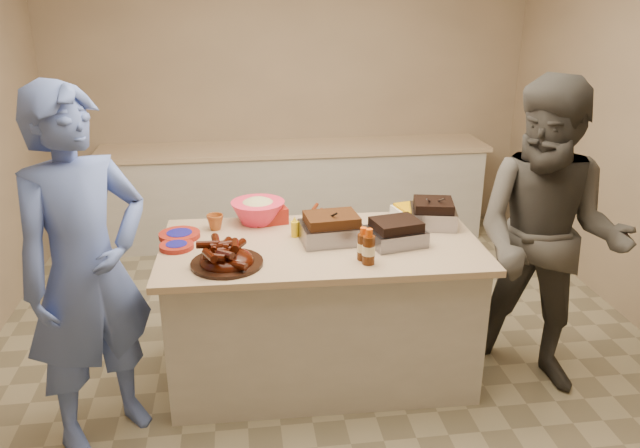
{
  "coord_description": "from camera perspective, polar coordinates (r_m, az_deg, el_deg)",
  "views": [
    {
      "loc": [
        -0.52,
        -3.44,
        2.28
      ],
      "look_at": [
        -0.07,
        -0.06,
        0.98
      ],
      "focal_mm": 35.0,
      "sensor_mm": 36.0,
      "label": 1
    }
  ],
  "objects": [
    {
      "name": "room",
      "position": [
        4.16,
        0.81,
        -12.39
      ],
      "size": [
        4.5,
        5.0,
        2.7
      ],
      "primitive_type": null,
      "color": "#9E876B",
      "rests_on": "ground"
    },
    {
      "name": "back_counter",
      "position": [
        5.95,
        -2.3,
        2.92
      ],
      "size": [
        3.6,
        0.64,
        0.9
      ],
      "primitive_type": null,
      "color": "#BCB7AD",
      "rests_on": "ground"
    },
    {
      "name": "island",
      "position": [
        4.06,
        0.1,
        -13.31
      ],
      "size": [
        1.88,
        1.02,
        0.88
      ],
      "primitive_type": null,
      "rotation": [
        0.0,
        0.0,
        -0.03
      ],
      "color": "#BCB7AD",
      "rests_on": "ground"
    },
    {
      "name": "rib_platter",
      "position": [
        3.39,
        -8.49,
        -3.71
      ],
      "size": [
        0.4,
        0.4,
        0.16
      ],
      "primitive_type": null,
      "rotation": [
        0.0,
        0.0,
        -0.04
      ],
      "color": "#380D02",
      "rests_on": "island"
    },
    {
      "name": "pulled_pork_tray",
      "position": [
        3.67,
        1.04,
        -1.56
      ],
      "size": [
        0.38,
        0.3,
        0.11
      ],
      "primitive_type": "cube",
      "rotation": [
        0.0,
        0.0,
        0.09
      ],
      "color": "#47230F",
      "rests_on": "island"
    },
    {
      "name": "brisket_tray",
      "position": [
        3.65,
        6.9,
        -1.8
      ],
      "size": [
        0.35,
        0.31,
        0.09
      ],
      "primitive_type": "cube",
      "rotation": [
        0.0,
        0.0,
        0.21
      ],
      "color": "black",
      "rests_on": "island"
    },
    {
      "name": "roasting_pan",
      "position": [
        3.97,
        10.21,
        -0.09
      ],
      "size": [
        0.33,
        0.33,
        0.11
      ],
      "primitive_type": "cube",
      "rotation": [
        0.0,
        0.0,
        -0.22
      ],
      "color": "gray",
      "rests_on": "island"
    },
    {
      "name": "coleslaw_bowl",
      "position": [
        3.98,
        -5.65,
        0.18
      ],
      "size": [
        0.35,
        0.35,
        0.23
      ],
      "primitive_type": null,
      "rotation": [
        0.0,
        0.0,
        -0.03
      ],
      "color": "#FC2E50",
      "rests_on": "island"
    },
    {
      "name": "sausage_plate",
      "position": [
        4.01,
        0.75,
        0.43
      ],
      "size": [
        0.35,
        0.35,
        0.05
      ],
      "primitive_type": "cylinder",
      "rotation": [
        0.0,
        0.0,
        -0.28
      ],
      "color": "silver",
      "rests_on": "island"
    },
    {
      "name": "mac_cheese_dish",
      "position": [
        4.1,
        9.09,
        0.64
      ],
      "size": [
        0.36,
        0.3,
        0.09
      ],
      "primitive_type": "cube",
      "rotation": [
        0.0,
        0.0,
        0.22
      ],
      "color": "#F1B305",
      "rests_on": "island"
    },
    {
      "name": "bbq_bottle_a",
      "position": [
        3.38,
        4.43,
        -3.63
      ],
      "size": [
        0.07,
        0.07,
        0.2
      ],
      "primitive_type": "cylinder",
      "rotation": [
        0.0,
        0.0,
        -0.03
      ],
      "color": "#461F09",
      "rests_on": "island"
    },
    {
      "name": "bbq_bottle_b",
      "position": [
        3.43,
        3.92,
        -3.24
      ],
      "size": [
        0.06,
        0.06,
        0.19
      ],
      "primitive_type": "cylinder",
      "rotation": [
        0.0,
        0.0,
        -0.03
      ],
      "color": "#461F09",
      "rests_on": "island"
    },
    {
      "name": "mustard_bottle",
      "position": [
        3.73,
        -2.31,
        -1.15
      ],
      "size": [
        0.05,
        0.05,
        0.13
      ],
      "primitive_type": "cylinder",
      "rotation": [
        0.0,
        0.0,
        -0.03
      ],
      "color": "yellow",
      "rests_on": "island"
    },
    {
      "name": "sauce_bowl",
      "position": [
        3.77,
        -0.0,
        -0.92
      ],
      "size": [
        0.15,
        0.05,
        0.15
      ],
      "primitive_type": "imported",
      "rotation": [
        0.0,
        0.0,
        -0.03
      ],
      "color": "silver",
      "rests_on": "island"
    },
    {
      "name": "plate_stack_large",
      "position": [
        3.81,
        -12.7,
        -1.2
      ],
      "size": [
        0.25,
        0.25,
        0.03
      ],
      "primitive_type": "cylinder",
      "rotation": [
        0.0,
        0.0,
        -0.03
      ],
      "color": "maroon",
      "rests_on": "island"
    },
    {
      "name": "plate_stack_small",
      "position": [
        3.66,
        -12.96,
        -2.19
      ],
      "size": [
        0.2,
        0.2,
        0.03
      ],
      "primitive_type": "cylinder",
      "rotation": [
        0.0,
        0.0,
        -0.03
      ],
      "color": "maroon",
      "rests_on": "island"
    },
    {
      "name": "plastic_cup",
      "position": [
        3.9,
        -9.52,
        -0.49
      ],
      "size": [
        0.11,
        0.1,
        0.1
      ],
      "primitive_type": "imported",
      "rotation": [
        0.0,
        0.0,
        -0.03
      ],
      "color": "#964C1D",
      "rests_on": "island"
    },
    {
      "name": "basket_stack",
      "position": [
        3.97,
        -4.56,
        0.15
      ],
      "size": [
        0.23,
        0.19,
        0.1
      ],
      "primitive_type": "cube",
      "rotation": [
        0.0,
        0.0,
        0.2
      ],
      "color": "maroon",
      "rests_on": "island"
    },
    {
      "name": "guest_blue",
      "position": [
        3.8,
        -18.67,
        -17.33
      ],
      "size": [
        1.72,
        1.91,
        0.45
      ],
      "primitive_type": "imported",
      "rotation": [
        0.0,
        0.0,
        0.67
      ],
      "color": "#536CBF",
      "rests_on": "ground"
    },
    {
      "name": "guest_gray",
      "position": [
        4.2,
        18.5,
        -13.2
      ],
      "size": [
        1.83,
        2.03,
        0.7
      ],
      "primitive_type": "imported",
      "rotation": [
        0.0,
        0.0,
        -0.64
      ],
      "color": "#46443F",
      "rests_on": "ground"
    }
  ]
}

